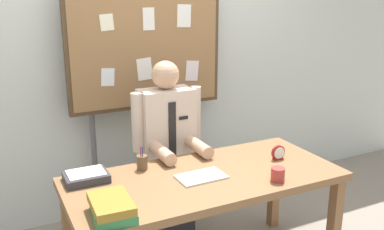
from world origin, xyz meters
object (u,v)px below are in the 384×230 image
Objects in this scene: pen_holder at (142,162)px; person at (167,157)px; book_stack at (112,208)px; desk_clock at (278,153)px; coffee_mug at (278,174)px; desk at (205,188)px; paper_tray at (86,177)px; bulletin_board at (147,50)px; open_notebook at (201,177)px.

person is at bearing 46.74° from pen_holder.
desk_clock reaches higher than book_stack.
person is at bearing 51.84° from book_stack.
person is 0.84m from desk_clock.
coffee_mug is at bearing -127.71° from desk_clock.
coffee_mug reaches higher than desk.
pen_holder is 0.37m from paper_tray.
bulletin_board is at bearing 66.03° from pen_holder.
bulletin_board reaches higher than coffee_mug.
paper_tray is at bearing -177.35° from pen_holder.
pen_holder reaches higher than coffee_mug.
coffee_mug is at bearing -32.08° from open_notebook.
desk_clock is 1.29m from paper_tray.
book_stack is 1.16× the size of paper_tray.
bulletin_board is 1.54m from book_stack.
person is at bearing 86.54° from open_notebook.
desk is at bearing -178.69° from desk_clock.
coffee_mug is (0.36, -0.88, 0.14)m from person.
book_stack is 0.62m from pen_holder.
person reaches higher than pen_holder.
bulletin_board is 7.47× the size of paper_tray.
coffee_mug reaches higher than paper_tray.
bulletin_board is at bearing 89.98° from person.
paper_tray is (-1.05, 0.52, -0.01)m from coffee_mug.
person reaches higher than book_stack.
open_notebook is at bearing -176.92° from desk_clock.
desk is at bearing -90.01° from bulletin_board.
book_stack reaches higher than paper_tray.
book_stack is 2.94× the size of desk_clock.
coffee_mug is 0.87m from pen_holder.
pen_holder is (-0.29, 0.29, 0.04)m from open_notebook.
desk is 20.35× the size of coffee_mug.
coffee_mug reaches higher than open_notebook.
bulletin_board is 6.45× the size of book_stack.
paper_tray reaches higher than open_notebook.
book_stack is at bearing -128.16° from person.
desk is 5.78× the size of open_notebook.
paper_tray is at bearing 153.70° from coffee_mug.
person is 16.08× the size of coffee_mug.
pen_holder reaches higher than desk_clock.
desk_clock is (0.62, 0.03, 0.04)m from open_notebook.
book_stack is at bearing -87.42° from paper_tray.
paper_tray is (-0.65, 0.27, 0.02)m from open_notebook.
bulletin_board is 1.01m from pen_holder.
desk is 6.71× the size of paper_tray.
open_notebook is (0.63, 0.22, -0.04)m from book_stack.
paper_tray is at bearing 169.43° from desk_clock.
person is 0.79m from paper_tray.
paper_tray is (-0.69, -0.36, 0.12)m from person.
coffee_mug is at bearing -38.15° from pen_holder.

